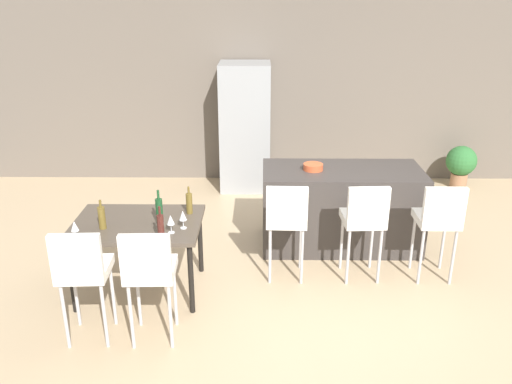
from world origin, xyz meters
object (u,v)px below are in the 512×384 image
object	(u,v)px
kitchen_island	(341,208)
bar_chair_left	(287,216)
wine_glass_far	(183,216)
fruit_bowl	(313,167)
bar_chair_middle	(364,217)
dining_chair_far	(149,268)
potted_plant	(461,163)
wine_glass_middle	(75,227)
refrigerator	(245,127)
wine_bottle_inner	(161,227)
wine_glass_left	(171,220)
dining_chair_near	(82,268)
dining_table	(138,229)
wine_bottle_near	(102,217)
bar_chair_right	(439,217)
wine_bottle_end	(189,203)
wine_bottle_right	(159,211)

from	to	relation	value
kitchen_island	bar_chair_left	xyz separation A→B (m)	(-0.66, -0.79, 0.24)
kitchen_island	wine_glass_far	distance (m)	2.04
fruit_bowl	bar_chair_middle	bearing A→B (deg)	-60.24
dining_chair_far	potted_plant	world-z (taller)	dining_chair_far
wine_glass_middle	refrigerator	bearing A→B (deg)	67.01
wine_bottle_inner	wine_glass_middle	size ratio (longest dim) A/B	1.79
wine_glass_left	bar_chair_left	bearing A→B (deg)	23.56
wine_glass_middle	wine_glass_left	bearing A→B (deg)	9.81
dining_chair_near	dining_chair_far	xyz separation A→B (m)	(0.54, -0.00, 0.00)
dining_table	refrigerator	bearing A→B (deg)	72.14
dining_chair_near	wine_glass_left	xyz separation A→B (m)	(0.63, 0.57, 0.17)
dining_table	wine_glass_middle	size ratio (longest dim) A/B	6.95
kitchen_island	wine_bottle_near	size ratio (longest dim) A/B	6.34
bar_chair_left	bar_chair_right	size ratio (longest dim) A/B	1.00
kitchen_island	refrigerator	bearing A→B (deg)	121.13
dining_table	wine_bottle_end	bearing A→B (deg)	24.43
dining_table	bar_chair_left	bearing A→B (deg)	9.48
bar_chair_middle	wine_bottle_right	size ratio (longest dim) A/B	3.14
wine_glass_left	wine_glass_middle	world-z (taller)	same
wine_bottle_end	bar_chair_left	bearing A→B (deg)	1.41
dining_chair_near	wine_bottle_inner	xyz separation A→B (m)	(0.57, 0.44, 0.16)
bar_chair_middle	dining_table	distance (m)	2.22
bar_chair_right	wine_glass_far	distance (m)	2.51
wine_bottle_inner	fruit_bowl	xyz separation A→B (m)	(1.46, 1.38, 0.09)
wine_bottle_inner	wine_glass_far	size ratio (longest dim) A/B	1.79
wine_bottle_end	wine_glass_middle	size ratio (longest dim) A/B	1.60
dining_table	wine_bottle_inner	size ratio (longest dim) A/B	3.87
wine_glass_far	fruit_bowl	size ratio (longest dim) A/B	0.79
wine_bottle_inner	refrigerator	bearing A→B (deg)	78.88
bar_chair_right	wine_glass_middle	size ratio (longest dim) A/B	6.03
wine_glass_middle	wine_bottle_near	bearing A→B (deg)	52.65
kitchen_island	dining_chair_near	bearing A→B (deg)	-142.24
dining_chair_near	fruit_bowl	size ratio (longest dim) A/B	4.80
bar_chair_middle	fruit_bowl	bearing A→B (deg)	119.76
bar_chair_left	wine_bottle_end	distance (m)	0.97
bar_chair_right	wine_glass_middle	distance (m)	3.45
wine_bottle_inner	wine_bottle_near	distance (m)	0.62
wine_bottle_near	potted_plant	bearing A→B (deg)	34.63
wine_bottle_near	wine_bottle_inner	bearing A→B (deg)	-20.50
bar_chair_middle	potted_plant	distance (m)	3.33
wine_bottle_inner	wine_glass_far	bearing A→B (deg)	54.49
dining_chair_near	refrigerator	bearing A→B (deg)	71.98
bar_chair_middle	wine_bottle_right	distance (m)	2.00
wine_bottle_right	potted_plant	bearing A→B (deg)	36.87
kitchen_island	potted_plant	bearing A→B (deg)	42.59
wine_bottle_right	potted_plant	distance (m)	4.93
bar_chair_left	kitchen_island	bearing A→B (deg)	50.04
bar_chair_left	bar_chair_right	world-z (taller)	same
kitchen_island	wine_bottle_inner	size ratio (longest dim) A/B	5.71
refrigerator	dining_table	bearing A→B (deg)	-107.86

